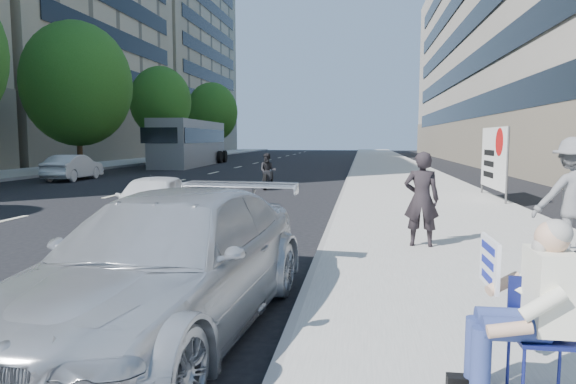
% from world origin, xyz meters
% --- Properties ---
extents(ground, '(160.00, 160.00, 0.00)m').
position_xyz_m(ground, '(0.00, 0.00, 0.00)').
color(ground, black).
rests_on(ground, ground).
extents(near_sidewalk, '(5.00, 120.00, 0.15)m').
position_xyz_m(near_sidewalk, '(4.00, 20.00, 0.07)').
color(near_sidewalk, gray).
rests_on(near_sidewalk, ground).
extents(far_sidewalk, '(4.50, 120.00, 0.15)m').
position_xyz_m(far_sidewalk, '(-16.75, 20.00, 0.07)').
color(far_sidewalk, gray).
rests_on(far_sidewalk, ground).
extents(far_bldg_north, '(22.00, 28.00, 28.00)m').
position_xyz_m(far_bldg_north, '(-30.00, 62.00, 14.00)').
color(far_bldg_north, tan).
rests_on(far_bldg_north, ground).
extents(near_building, '(14.00, 70.00, 20.00)m').
position_xyz_m(near_building, '(17.00, 32.00, 10.00)').
color(near_building, gray).
rests_on(near_building, ground).
extents(tree_far_c, '(6.00, 6.00, 8.47)m').
position_xyz_m(tree_far_c, '(-13.70, 18.00, 5.02)').
color(tree_far_c, '#382616').
rests_on(tree_far_c, ground).
extents(tree_far_d, '(4.80, 4.80, 7.65)m').
position_xyz_m(tree_far_d, '(-13.70, 30.00, 4.89)').
color(tree_far_d, '#382616').
rests_on(tree_far_d, ground).
extents(tree_far_e, '(5.40, 5.40, 7.89)m').
position_xyz_m(tree_far_e, '(-13.70, 44.00, 4.78)').
color(tree_far_e, '#382616').
rests_on(tree_far_e, ground).
extents(seated_protester, '(0.83, 1.12, 1.31)m').
position_xyz_m(seated_protester, '(3.30, -5.36, 0.87)').
color(seated_protester, navy).
rests_on(seated_protester, near_sidewalk).
extents(jogger, '(1.27, 0.80, 1.88)m').
position_xyz_m(jogger, '(5.43, -0.48, 1.09)').
color(jogger, slate).
rests_on(jogger, near_sidewalk).
extents(pedestrian_woman, '(0.64, 0.45, 1.63)m').
position_xyz_m(pedestrian_woman, '(3.15, -0.08, 0.97)').
color(pedestrian_woman, black).
rests_on(pedestrian_woman, near_sidewalk).
extents(protest_banner, '(0.08, 3.06, 2.20)m').
position_xyz_m(protest_banner, '(6.18, 7.68, 1.40)').
color(protest_banner, '#4C4C4C').
rests_on(protest_banner, near_sidewalk).
extents(parked_sedan, '(2.45, 5.09, 1.43)m').
position_xyz_m(parked_sedan, '(0.16, -4.12, 0.72)').
color(parked_sedan, '#B7BABF').
rests_on(parked_sedan, ground).
extents(white_sedan_near, '(1.82, 3.63, 1.19)m').
position_xyz_m(white_sedan_near, '(-2.61, 2.00, 0.59)').
color(white_sedan_near, white).
rests_on(white_sedan_near, ground).
extents(white_sedan_mid, '(1.46, 3.78, 1.23)m').
position_xyz_m(white_sedan_mid, '(-11.71, 13.95, 0.61)').
color(white_sedan_mid, silver).
rests_on(white_sedan_mid, ground).
extents(motorcycle, '(0.75, 2.05, 1.42)m').
position_xyz_m(motorcycle, '(-1.62, 11.13, 0.64)').
color(motorcycle, black).
rests_on(motorcycle, ground).
extents(bus, '(3.22, 12.17, 3.30)m').
position_xyz_m(bus, '(-10.60, 27.95, 1.64)').
color(bus, slate).
rests_on(bus, ground).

